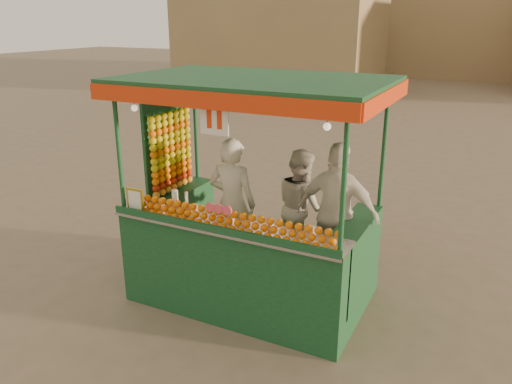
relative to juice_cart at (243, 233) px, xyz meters
The scene contains 7 objects.
ground 1.08m from the juice_cart, 24.63° to the left, with size 90.00×90.00×0.00m, color brown.
building_left 22.04m from the juice_cart, 112.78° to the left, with size 10.00×6.00×6.00m, color #967F55.
building_center 30.38m from the juice_cart, 92.83° to the left, with size 14.00×7.00×7.00m, color #967F55.
juice_cart is the anchor object (origin of this frame).
vendor_left 0.45m from the juice_cart, 142.16° to the left, with size 0.68×0.48×1.77m.
vendor_middle 0.91m from the juice_cart, 56.65° to the left, with size 0.96×0.97×1.59m.
vendor_right 1.21m from the juice_cart, 21.92° to the left, with size 1.06×0.46×1.80m.
Camera 1 is at (2.27, -5.42, 3.54)m, focal length 35.31 mm.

